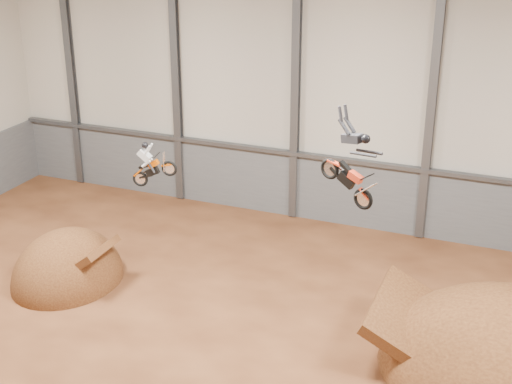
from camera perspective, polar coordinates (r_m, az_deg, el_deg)
back_wall at (r=34.94m, az=8.52°, el=7.88°), size 40.00×0.10×14.00m
lower_band_back at (r=36.47m, az=8.02°, el=-0.16°), size 39.80×0.18×3.50m
steel_rail at (r=35.70m, az=8.12°, el=2.42°), size 39.80×0.35×0.20m
steel_column_0 at (r=41.79m, az=-14.61°, el=9.76°), size 0.40×0.36×13.90m
steel_column_1 at (r=38.26m, az=-6.41°, el=9.23°), size 0.40×0.36×13.90m
steel_column_2 at (r=35.65m, az=3.19°, el=8.38°), size 0.40×0.36×13.90m
steel_column_3 at (r=34.15m, az=13.90°, el=7.15°), size 0.40×0.36×13.90m
takeoff_ramp at (r=32.75m, az=-14.76°, el=-6.83°), size 4.61×5.32×4.61m
fmx_rider_a at (r=27.89m, az=-7.93°, el=2.59°), size 2.58×1.14×2.39m
fmx_rider_b at (r=21.85m, az=7.03°, el=2.97°), size 3.64×2.00×3.41m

